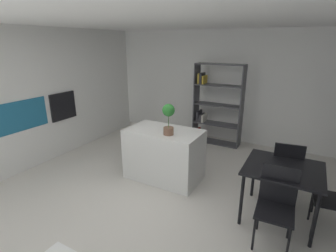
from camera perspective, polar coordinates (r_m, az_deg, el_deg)
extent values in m
plane|color=beige|center=(4.20, -3.28, -15.82)|extent=(9.20, 9.20, 0.00)
cube|color=white|center=(3.50, -4.13, 23.36)|extent=(6.69, 6.37, 0.06)
cube|color=white|center=(6.45, 11.80, 8.61)|extent=(6.69, 0.06, 2.64)
cube|color=silver|center=(5.76, -29.47, 5.54)|extent=(0.64, 5.75, 2.64)
cube|color=#1E6084|center=(5.39, -29.92, 1.95)|extent=(0.01, 1.03, 0.56)
cube|color=black|center=(5.88, -22.31, 4.12)|extent=(0.04, 0.60, 0.57)
cylinder|color=#B7BABC|center=(5.86, -22.80, 6.39)|extent=(0.02, 0.48, 0.02)
cube|color=silver|center=(4.57, -0.88, -6.32)|extent=(1.29, 0.76, 0.90)
cylinder|color=brown|center=(4.18, 0.12, -1.11)|extent=(0.17, 0.17, 0.12)
cylinder|color=#476633|center=(4.13, 0.12, 1.09)|extent=(0.01, 0.01, 0.21)
sphere|color=#28732B|center=(4.08, 0.12, 3.54)|extent=(0.20, 0.20, 0.20)
cube|color=#4C4C51|center=(6.32, 6.30, 5.25)|extent=(0.02, 0.35, 1.89)
cube|color=#4C4C51|center=(5.99, 16.08, 3.93)|extent=(0.02, 0.35, 1.89)
cube|color=#4C4C51|center=(5.99, 11.61, 13.34)|extent=(1.13, 0.35, 0.02)
cube|color=#4C4C51|center=(6.41, 10.56, -3.51)|extent=(1.13, 0.35, 0.02)
cube|color=#4C4C51|center=(6.26, 10.81, 0.52)|extent=(1.08, 0.35, 0.02)
cube|color=#4C4C51|center=(6.13, 11.06, 4.63)|extent=(1.08, 0.35, 0.02)
cube|color=#4C4C51|center=(6.05, 11.33, 8.88)|extent=(1.08, 0.35, 0.02)
cube|color=red|center=(6.52, 6.61, -1.63)|extent=(0.05, 0.29, 0.26)
cube|color=#8E4793|center=(6.51, 7.05, -2.09)|extent=(0.03, 0.29, 0.17)
cube|color=#38383D|center=(6.37, 6.91, 2.32)|extent=(0.05, 0.29, 0.25)
cube|color=#38383D|center=(6.35, 7.54, 1.89)|extent=(0.06, 0.29, 0.18)
cube|color=silver|center=(6.33, 8.06, 1.81)|extent=(0.05, 0.29, 0.18)
cube|color=gold|center=(6.19, 7.22, 10.52)|extent=(0.03, 0.29, 0.24)
cube|color=#38383D|center=(6.17, 7.67, 10.53)|extent=(0.04, 0.29, 0.25)
cube|color=gold|center=(6.15, 8.17, 10.20)|extent=(0.03, 0.29, 0.19)
cube|color=black|center=(3.74, 24.38, -8.60)|extent=(0.97, 0.89, 0.03)
cylinder|color=black|center=(3.63, 16.03, -15.51)|extent=(0.04, 0.04, 0.75)
cylinder|color=black|center=(3.60, 29.90, -17.79)|extent=(0.04, 0.04, 0.75)
cylinder|color=black|center=(4.29, 18.53, -10.21)|extent=(0.04, 0.04, 0.75)
cylinder|color=black|center=(4.26, 29.98, -12.04)|extent=(0.04, 0.04, 0.75)
cube|color=black|center=(4.37, 24.65, -8.89)|extent=(0.46, 0.49, 0.03)
cube|color=black|center=(4.08, 25.21, -6.93)|extent=(0.40, 0.08, 0.48)
cylinder|color=black|center=(4.66, 26.30, -10.81)|extent=(0.03, 0.03, 0.47)
cylinder|color=black|center=(4.64, 22.02, -10.38)|extent=(0.03, 0.03, 0.47)
cylinder|color=black|center=(4.33, 26.61, -13.12)|extent=(0.03, 0.03, 0.47)
cylinder|color=black|center=(4.31, 21.97, -12.67)|extent=(0.03, 0.03, 0.47)
cube|color=black|center=(3.40, 22.66, -17.29)|extent=(0.45, 0.47, 0.03)
cube|color=black|center=(3.44, 23.47, -11.82)|extent=(0.43, 0.05, 0.49)
cylinder|color=black|center=(3.38, 18.56, -21.88)|extent=(0.03, 0.03, 0.44)
cylinder|color=black|center=(3.38, 25.19, -22.80)|extent=(0.03, 0.03, 0.44)
cylinder|color=black|center=(3.69, 19.50, -18.16)|extent=(0.03, 0.03, 0.44)
cylinder|color=black|center=(3.69, 25.43, -18.98)|extent=(0.03, 0.03, 0.44)
cube|color=black|center=(3.89, 32.88, -13.75)|extent=(0.49, 0.47, 0.03)
cylinder|color=black|center=(4.14, 29.18, -15.15)|extent=(0.03, 0.03, 0.46)
cylinder|color=black|center=(3.83, 29.62, -18.03)|extent=(0.03, 0.03, 0.46)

